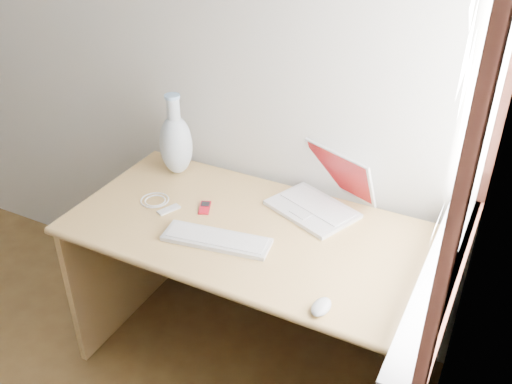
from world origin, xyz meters
The scene contains 10 objects.
back_wall centered at (0.00, 1.75, 1.30)m, with size 3.50×0.04×2.60m, color beige.
window centered at (1.72, 1.30, 1.28)m, with size 0.11×0.99×1.10m.
desk centered at (1.02, 1.46, 0.51)m, with size 1.34×0.67×0.71m.
laptop centered at (1.17, 1.63, 0.76)m, with size 0.38×0.37×0.22m.
external_keyboard centered at (0.94, 1.25, 0.72)m, with size 0.40×0.18×0.02m.
mouse centered at (1.40, 1.10, 0.72)m, with size 0.05×0.09×0.03m, color white.
ipod centered at (0.80, 1.41, 0.71)m, with size 0.07×0.10×0.01m.
cable_coil centered at (0.59, 1.37, 0.71)m, with size 0.11×0.11×0.01m, color silver.
remote centered at (0.68, 1.34, 0.71)m, with size 0.03×0.09×0.01m, color silver.
vase centered at (0.55, 1.60, 0.85)m, with size 0.14×0.14×0.35m.
Camera 1 is at (1.80, -0.12, 1.91)m, focal length 40.00 mm.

